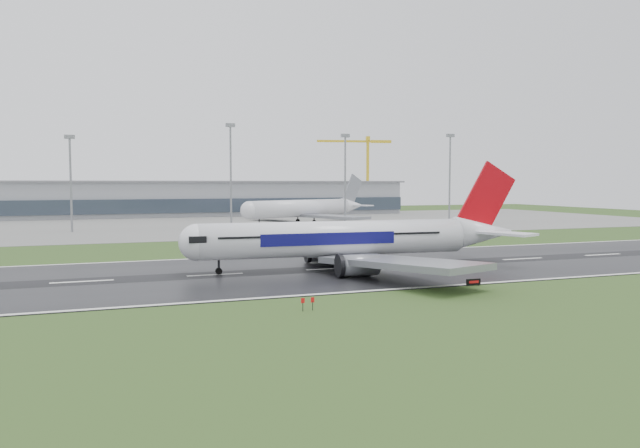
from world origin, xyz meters
name	(u,v)px	position (x,y,z in m)	size (l,w,h in m)	color
ground	(215,275)	(0.00, 0.00, 0.00)	(520.00, 520.00, 0.00)	#284418
runway	(215,275)	(0.00, 0.00, 0.05)	(400.00, 45.00, 0.10)	black
apron	(152,225)	(0.00, 125.00, 0.04)	(400.00, 130.00, 0.08)	slate
terminal	(141,199)	(0.00, 185.00, 7.50)	(240.00, 36.00, 15.00)	gray
main_airliner	(359,217)	(24.67, -1.08, 9.05)	(60.66, 57.77, 17.91)	white
parked_airliner	(305,199)	(53.71, 114.66, 8.89)	(60.14, 55.99, 17.63)	silver
tower_crane	(368,173)	(117.77, 200.00, 19.96)	(40.07, 2.19, 39.93)	gold
runway_sign	(473,282)	(33.24, -22.86, 0.52)	(2.30, 0.26, 1.04)	black
floodmast_2	(71,186)	(-25.23, 100.00, 13.99)	(0.64, 0.64, 27.98)	gray
floodmast_3	(231,178)	(23.29, 100.00, 16.50)	(0.64, 0.64, 32.99)	gray
floodmast_4	(345,181)	(63.68, 100.00, 15.34)	(0.64, 0.64, 30.69)	gray
floodmast_5	(450,180)	(105.89, 100.00, 15.92)	(0.64, 0.64, 31.84)	gray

